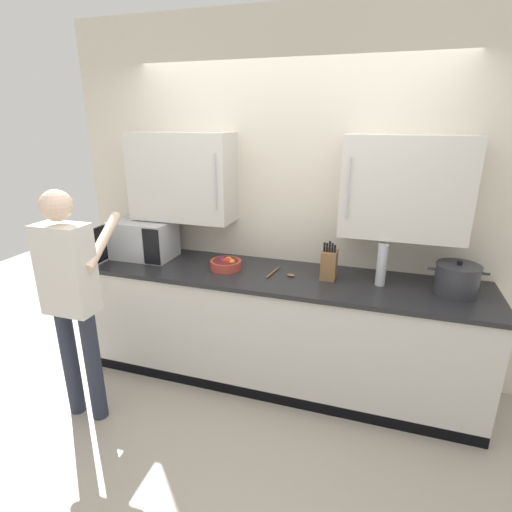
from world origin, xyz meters
The scene contains 10 objects.
ground_plane centered at (0.00, 0.00, 0.00)m, with size 9.56×9.56×0.00m, color #9E9384.
back_wall_tiled centered at (0.00, 1.12, 1.48)m, with size 3.77×0.44×2.86m.
counter_unit centered at (0.00, 0.78, 0.46)m, with size 3.15×0.72×0.93m.
microwave_oven centered at (-1.23, 0.81, 1.09)m, with size 0.53×0.72×0.32m.
wooden_spoon centered at (0.04, 0.78, 0.94)m, with size 0.20×0.24×0.02m.
fruit_bowl centered at (-0.42, 0.77, 0.97)m, with size 0.25×0.25×0.10m.
stock_pot centered at (1.26, 0.81, 1.04)m, with size 0.38×0.29×0.24m.
knife_block centered at (0.39, 0.82, 1.04)m, with size 0.11×0.15×0.30m.
thermos_flask centered at (0.77, 0.81, 1.09)m, with size 0.07×0.07×0.31m.
person_figure centered at (-1.19, -0.07, 0.99)m, with size 0.44×0.66×1.66m.
Camera 1 is at (0.75, -2.03, 2.07)m, focal length 28.23 mm.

